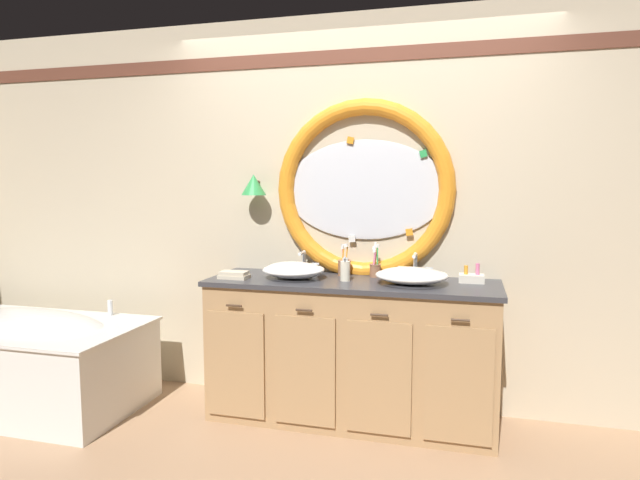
{
  "coord_description": "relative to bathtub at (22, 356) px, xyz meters",
  "views": [
    {
      "loc": [
        0.72,
        -3.01,
        1.51
      ],
      "look_at": [
        -0.16,
        0.25,
        1.15
      ],
      "focal_mm": 30.51,
      "sensor_mm": 36.0,
      "label": 1
    }
  ],
  "objects": [
    {
      "name": "ground_plane",
      "position": [
        2.15,
        0.1,
        -0.34
      ],
      "size": [
        14.0,
        14.0,
        0.0
      ],
      "primitive_type": "plane",
      "color": "tan"
    },
    {
      "name": "back_wall_assembly",
      "position": [
        2.15,
        0.68,
        0.98
      ],
      "size": [
        6.4,
        0.26,
        2.6
      ],
      "color": "beige",
      "rests_on": "ground_plane"
    },
    {
      "name": "vanity_counter",
      "position": [
        2.18,
        0.37,
        0.11
      ],
      "size": [
        1.81,
        0.61,
        0.9
      ],
      "color": "tan",
      "rests_on": "ground_plane"
    },
    {
      "name": "bathtub",
      "position": [
        0.0,
        0.0,
        0.0
      ],
      "size": [
        1.62,
        0.86,
        0.67
      ],
      "color": "white",
      "rests_on": "ground_plane"
    },
    {
      "name": "sink_basin_left",
      "position": [
        1.81,
        0.34,
        0.61
      ],
      "size": [
        0.39,
        0.39,
        0.11
      ],
      "color": "white",
      "rests_on": "vanity_counter"
    },
    {
      "name": "sink_basin_right",
      "position": [
        2.56,
        0.34,
        0.61
      ],
      "size": [
        0.43,
        0.43,
        0.1
      ],
      "color": "white",
      "rests_on": "vanity_counter"
    },
    {
      "name": "faucet_set_left",
      "position": [
        1.81,
        0.57,
        0.61
      ],
      "size": [
        0.21,
        0.13,
        0.15
      ],
      "color": "silver",
      "rests_on": "vanity_counter"
    },
    {
      "name": "faucet_set_right",
      "position": [
        2.56,
        0.56,
        0.62
      ],
      "size": [
        0.22,
        0.14,
        0.16
      ],
      "color": "silver",
      "rests_on": "vanity_counter"
    },
    {
      "name": "toothbrush_holder_left",
      "position": [
        2.1,
        0.53,
        0.61
      ],
      "size": [
        0.09,
        0.09,
        0.21
      ],
      "color": "#996647",
      "rests_on": "vanity_counter"
    },
    {
      "name": "toothbrush_holder_right",
      "position": [
        2.31,
        0.53,
        0.61
      ],
      "size": [
        0.08,
        0.08,
        0.23
      ],
      "color": "#996647",
      "rests_on": "vanity_counter"
    },
    {
      "name": "soap_dispenser",
      "position": [
        2.15,
        0.34,
        0.62
      ],
      "size": [
        0.06,
        0.07,
        0.15
      ],
      "color": "#EFE5C6",
      "rests_on": "vanity_counter"
    },
    {
      "name": "folded_hand_towel",
      "position": [
        1.45,
        0.24,
        0.58
      ],
      "size": [
        0.19,
        0.11,
        0.05
      ],
      "color": "beige",
      "rests_on": "vanity_counter"
    },
    {
      "name": "toiletry_basket",
      "position": [
        2.91,
        0.49,
        0.58
      ],
      "size": [
        0.15,
        0.11,
        0.12
      ],
      "color": "beige",
      "rests_on": "vanity_counter"
    }
  ]
}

